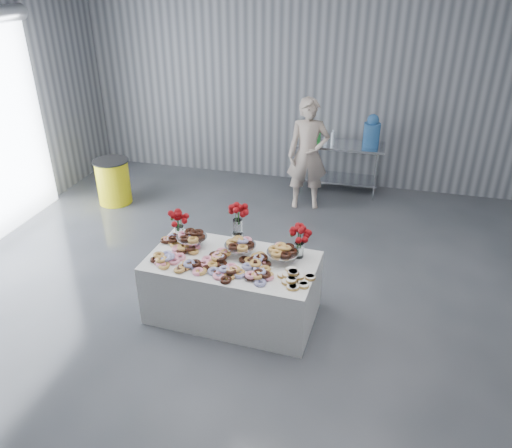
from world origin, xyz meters
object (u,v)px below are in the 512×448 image
Objects in this scene: prep_table at (340,159)px; person at (308,154)px; display_table at (233,288)px; water_jug at (372,132)px; trash_barrel at (113,182)px.

person reaches higher than prep_table.
person reaches higher than display_table.
person is (-0.95, -0.74, -0.23)m from water_jug.
person reaches higher than water_jug.
prep_table is 0.92m from person.
prep_table is at bearing 180.00° from water_jug.
water_jug is (0.50, -0.00, 0.53)m from prep_table.
display_table is 2.48× the size of trash_barrel.
water_jug is at bearing 71.72° from display_table.
water_jug reaches higher than display_table.
display_table is 3.43× the size of water_jug.
water_jug is (1.28, 3.88, 0.77)m from display_table.
person is (0.33, 3.14, 0.55)m from display_table.
prep_table is 3.95m from trash_barrel.
display_table is 1.27× the size of prep_table.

